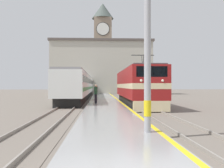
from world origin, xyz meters
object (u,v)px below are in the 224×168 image
(locomotive_train, at_px, (136,86))
(person_on_platform, at_px, (96,93))
(passenger_train, at_px, (81,86))
(catenary_mast, at_px, (149,17))
(clock_tower, at_px, (103,45))

(locomotive_train, relative_size, person_on_platform, 8.83)
(person_on_platform, bearing_deg, passenger_train, 98.61)
(locomotive_train, xyz_separation_m, passenger_train, (-6.76, 15.58, 0.03))
(catenary_mast, xyz_separation_m, clock_tower, (-0.92, 62.49, 8.68))
(clock_tower, bearing_deg, locomotive_train, -86.31)
(person_on_platform, bearing_deg, locomotive_train, 16.62)
(catenary_mast, relative_size, person_on_platform, 4.71)
(locomotive_train, bearing_deg, person_on_platform, -163.38)
(locomotive_train, height_order, clock_tower, clock_tower)
(person_on_platform, distance_m, clock_tower, 47.90)
(passenger_train, relative_size, catenary_mast, 4.64)
(locomotive_train, xyz_separation_m, catenary_mast, (-1.99, -17.41, 2.69))
(catenary_mast, height_order, person_on_platform, catenary_mast)
(catenary_mast, distance_m, person_on_platform, 16.64)
(locomotive_train, relative_size, catenary_mast, 1.87)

